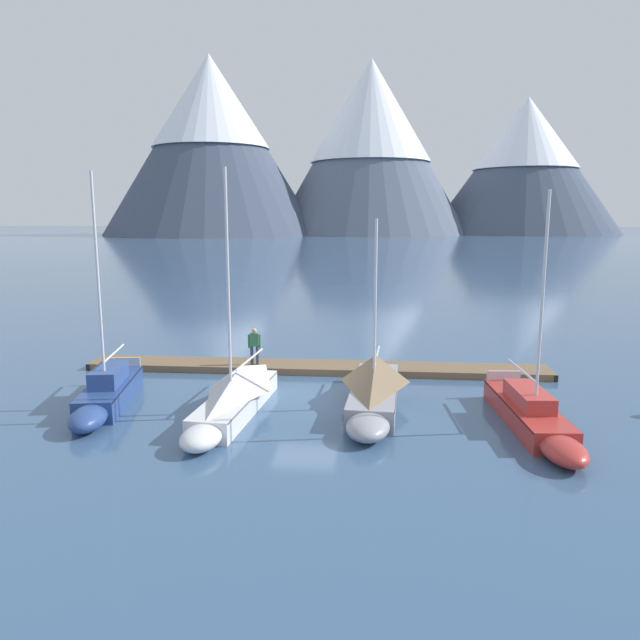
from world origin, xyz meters
TOP-DOWN VIEW (x-y plane):
  - ground_plane at (0.00, 0.00)m, footprint 700.00×700.00m
  - mountain_west_summit at (-57.26, 191.28)m, footprint 77.81×77.81m
  - mountain_central_massif at (-0.53, 207.74)m, footprint 73.93×73.93m
  - mountain_shoulder_ridge at (58.79, 217.86)m, footprint 72.09×72.09m
  - dock at (0.00, 4.00)m, footprint 21.04×2.16m
  - sailboat_nearest_berth at (-7.15, -2.03)m, footprint 2.48×6.60m
  - sailboat_second_berth at (-2.25, -2.20)m, footprint 2.06×7.88m
  - sailboat_mid_dock_port at (2.70, -0.80)m, footprint 2.16×7.81m
  - sailboat_mid_dock_starboard at (7.96, -2.81)m, footprint 1.90×7.33m
  - person_on_dock at (-2.77, 3.66)m, footprint 0.58×0.28m

SIDE VIEW (x-z plane):
  - ground_plane at x=0.00m, z-range 0.00..0.00m
  - dock at x=0.00m, z-range 0.00..0.30m
  - sailboat_mid_dock_starboard at x=7.96m, z-range -3.41..4.41m
  - sailboat_nearest_berth at x=-7.15m, z-range -3.71..4.84m
  - sailboat_second_berth at x=-2.25m, z-range -3.53..5.07m
  - sailboat_mid_dock_port at x=2.70m, z-range -2.64..4.29m
  - person_on_dock at x=-2.77m, z-range 0.42..2.11m
  - mountain_shoulder_ridge at x=58.79m, z-range 1.66..52.90m
  - mountain_west_summit at x=-57.26m, z-range 1.96..64.69m
  - mountain_central_massif at x=-0.53m, z-range 2.38..66.30m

